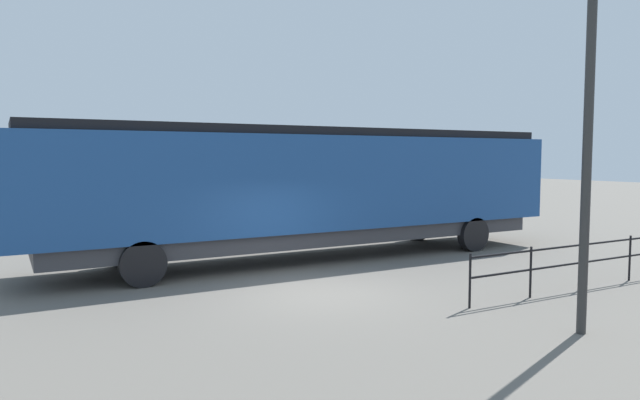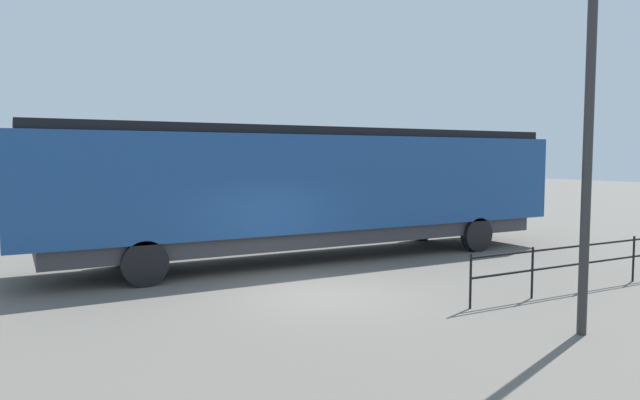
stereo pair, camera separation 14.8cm
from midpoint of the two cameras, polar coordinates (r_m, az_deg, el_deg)
The scene contains 4 objects.
ground_plane at distance 13.06m, azimuth -0.93°, elevation -9.24°, with size 120.00×120.00×0.00m, color #666059.
locomotive at distance 17.34m, azimuth 0.23°, elevation 1.51°, with size 3.13×16.40×3.90m.
lamp_post at distance 10.79m, azimuth 24.95°, elevation 10.66°, with size 0.49×0.49×6.34m.
platform_fence at distance 15.35m, azimuth 26.51°, elevation -4.88°, with size 0.05×8.92×1.12m.
Camera 1 is at (11.14, -6.08, 3.07)m, focal length 32.09 mm.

